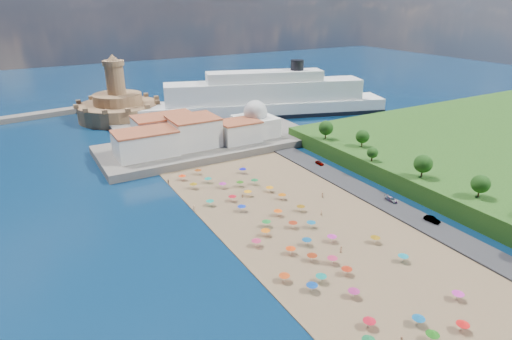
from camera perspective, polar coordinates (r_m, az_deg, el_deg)
ground at (r=115.41m, az=4.49°, el=-8.10°), size 700.00×700.00×0.00m
terrace at (r=178.03m, az=-6.02°, el=3.43°), size 90.00×36.00×3.00m
jetty at (r=203.30m, az=-15.79°, el=4.98°), size 18.00×70.00×2.40m
waterfront_buildings at (r=172.15m, az=-10.16°, el=4.78°), size 57.00×29.00×11.00m
domed_building at (r=182.71m, az=-0.09°, el=6.49°), size 16.00×16.00×15.00m
fortress at (r=230.30m, az=-17.88°, el=8.10°), size 40.00×40.00×32.40m
cruise_ship at (r=226.44m, az=1.18°, el=9.36°), size 128.80×58.07×28.20m
beach_parasols at (r=106.02m, az=7.27°, el=-9.83°), size 31.92×115.14×2.20m
beachgoers at (r=112.89m, az=3.48°, el=-8.16°), size 39.05×98.19×1.81m
parked_cars at (r=138.08m, az=16.32°, el=-3.06°), size 2.19×54.20×1.45m
hillside_trees at (r=140.31m, az=21.96°, el=0.43°), size 12.46×109.95×7.36m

